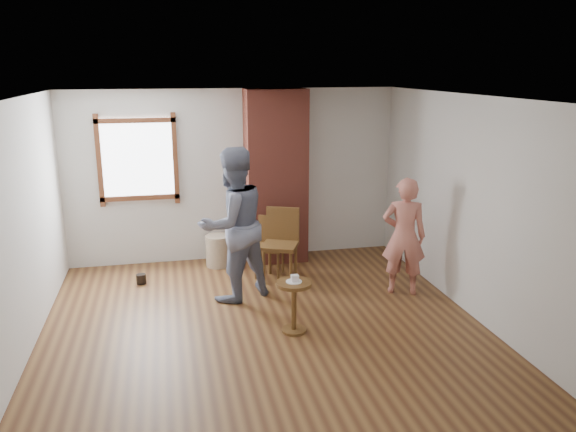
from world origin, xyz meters
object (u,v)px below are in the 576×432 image
object	(u,v)px
dining_chair_left	(271,243)
person_pink	(404,236)
stoneware_crock	(218,251)
dining_chair_right	(281,240)
side_table	(294,298)
man	(233,225)

from	to	relation	value
dining_chair_left	person_pink	bearing A→B (deg)	-9.23
stoneware_crock	dining_chair_right	bearing A→B (deg)	-39.90
side_table	person_pink	bearing A→B (deg)	25.97
dining_chair_right	side_table	xyz separation A→B (m)	(-0.20, -1.68, -0.16)
stoneware_crock	man	size ratio (longest dim) A/B	0.24
stoneware_crock	man	bearing A→B (deg)	-85.97
person_pink	side_table	bearing A→B (deg)	46.81
dining_chair_left	side_table	bearing A→B (deg)	-68.48
dining_chair_left	man	bearing A→B (deg)	-106.13
stoneware_crock	person_pink	distance (m)	2.81
stoneware_crock	side_table	world-z (taller)	side_table
dining_chair_left	side_table	xyz separation A→B (m)	(-0.08, -1.84, -0.07)
side_table	person_pink	size ratio (longest dim) A/B	0.39
side_table	man	bearing A→B (deg)	115.59
stoneware_crock	dining_chair_left	size ratio (longest dim) A/B	0.55
stoneware_crock	dining_chair_left	xyz separation A→B (m)	(0.71, -0.53, 0.24)
dining_chair_left	side_table	size ratio (longest dim) A/B	1.41
side_table	man	world-z (taller)	man
dining_chair_right	side_table	world-z (taller)	dining_chair_right
dining_chair_right	person_pink	distance (m)	1.71
side_table	dining_chair_right	bearing A→B (deg)	83.04
man	person_pink	size ratio (longest dim) A/B	1.26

